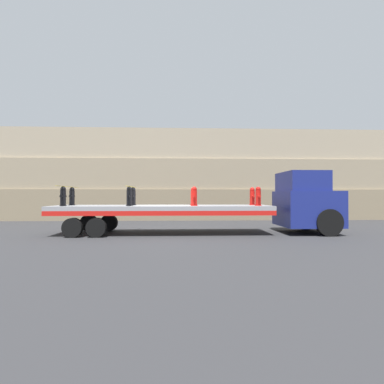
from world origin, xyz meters
The scene contains 14 objects.
ground_plane centered at (0.00, 0.00, 0.00)m, with size 120.00×120.00×0.00m, color #2D2D30.
rock_cliff centered at (0.00, 8.64, 3.24)m, with size 60.00×3.30×6.47m.
truck_cab centered at (6.72, 0.00, 1.41)m, with size 2.49×2.67×2.81m.
flatbed_trailer centered at (-0.45, 0.00, 1.06)m, with size 9.69×2.53×1.28m.
fire_hydrant_black_near_0 centered at (-4.24, -0.53, 1.69)m, with size 0.30×0.54×0.84m.
fire_hydrant_black_far_0 centered at (-4.24, 0.53, 1.69)m, with size 0.30×0.54×0.84m.
fire_hydrant_black_near_1 centered at (-1.41, -0.53, 1.69)m, with size 0.30×0.54×0.84m.
fire_hydrant_black_far_1 centered at (-1.41, 0.53, 1.69)m, with size 0.30×0.54×0.84m.
fire_hydrant_red_near_2 centered at (1.41, -0.53, 1.69)m, with size 0.30×0.54×0.84m.
fire_hydrant_red_far_2 centered at (1.41, 0.53, 1.69)m, with size 0.30×0.54×0.84m.
fire_hydrant_red_near_3 centered at (4.24, -0.53, 1.69)m, with size 0.30×0.54×0.84m.
fire_hydrant_red_far_3 centered at (4.24, 0.53, 1.69)m, with size 0.30×0.54×0.84m.
cargo_strap_rear centered at (-4.24, 0.00, 2.13)m, with size 0.05×2.62×0.01m.
cargo_strap_middle centered at (-1.41, 0.00, 2.13)m, with size 0.05×2.62×0.01m.
Camera 1 is at (0.76, -13.62, 1.72)m, focal length 28.00 mm.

